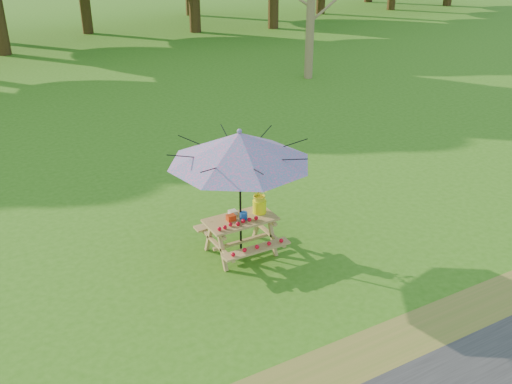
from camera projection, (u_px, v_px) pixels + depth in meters
ground at (418, 216)px, 11.15m from camera, size 120.00×120.00×0.00m
picnic_table at (241, 236)px, 9.78m from camera, size 1.20×1.32×0.67m
patio_umbrella at (240, 148)px, 9.09m from camera, size 2.79×2.79×2.27m
produce_bins at (237, 216)px, 9.62m from camera, size 0.34×0.38×0.13m
tomatoes_row at (238, 223)px, 9.41m from camera, size 0.77×0.13×0.07m
flower_bucket at (260, 198)px, 9.72m from camera, size 0.40×0.38×0.53m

